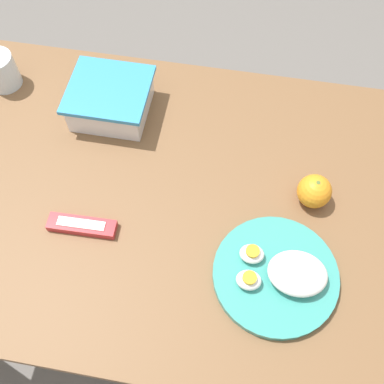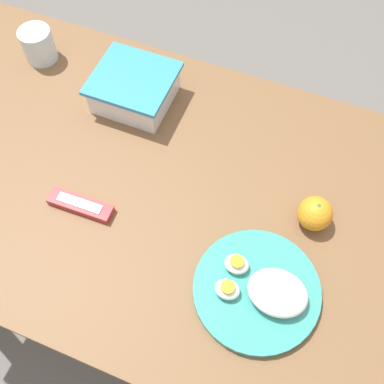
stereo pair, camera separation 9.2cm
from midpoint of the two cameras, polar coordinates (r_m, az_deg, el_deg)
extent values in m
plane|color=#66605B|center=(1.63, -5.08, -12.40)|extent=(10.00, 10.00, 0.00)
cube|color=brown|center=(0.98, -8.24, -0.52)|extent=(1.30, 0.76, 0.03)
cylinder|color=brown|center=(1.64, -24.09, 6.27)|extent=(0.06, 0.06, 0.68)
cylinder|color=brown|center=(1.47, 19.56, 0.04)|extent=(0.06, 0.06, 0.68)
cube|color=white|center=(1.08, -12.71, 11.01)|extent=(0.17, 0.15, 0.07)
cube|color=#CCBC84|center=(1.09, -12.61, 10.68)|extent=(0.15, 0.14, 0.05)
cube|color=#338CC6|center=(1.05, -13.13, 12.38)|extent=(0.18, 0.17, 0.01)
ellipsoid|color=tan|center=(1.09, -15.00, 11.84)|extent=(0.07, 0.06, 0.03)
ellipsoid|color=tan|center=(1.06, -10.39, 11.22)|extent=(0.06, 0.05, 0.03)
sphere|color=orange|center=(0.94, 12.60, -0.15)|extent=(0.07, 0.07, 0.07)
cylinder|color=#4C662D|center=(0.91, 13.00, 0.86)|extent=(0.01, 0.01, 0.00)
cylinder|color=teal|center=(0.88, 7.56, -10.71)|extent=(0.24, 0.24, 0.02)
ellipsoid|color=white|center=(0.86, 10.24, -10.43)|extent=(0.11, 0.09, 0.04)
ellipsoid|color=white|center=(0.85, 4.09, -11.41)|extent=(0.05, 0.04, 0.03)
cylinder|color=#F4A823|center=(0.83, 4.16, -11.10)|extent=(0.03, 0.03, 0.01)
ellipsoid|color=white|center=(0.87, 4.58, -8.14)|extent=(0.05, 0.04, 0.03)
cylinder|color=#F4A823|center=(0.85, 4.65, -7.79)|extent=(0.03, 0.03, 0.01)
cube|color=#B7282D|center=(0.95, -16.51, -4.38)|extent=(0.14, 0.04, 0.02)
cube|color=white|center=(0.94, -16.67, -4.12)|extent=(0.10, 0.02, 0.00)
cylinder|color=silver|center=(1.22, -25.25, 13.60)|extent=(0.08, 0.08, 0.08)
camera|label=1|loc=(0.05, -92.87, -5.14)|focal=42.00mm
camera|label=2|loc=(0.05, 87.13, 5.14)|focal=42.00mm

